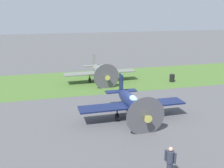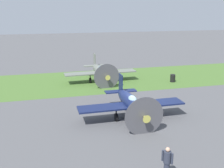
{
  "view_description": "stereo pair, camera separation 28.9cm",
  "coord_description": "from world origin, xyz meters",
  "views": [
    {
      "loc": [
        7.43,
        19.35,
        8.29
      ],
      "look_at": [
        0.85,
        -4.99,
        1.2
      ],
      "focal_mm": 42.38,
      "sensor_mm": 36.0,
      "label": 1
    },
    {
      "loc": [
        7.15,
        19.42,
        8.29
      ],
      "look_at": [
        0.85,
        -4.99,
        1.2
      ],
      "focal_mm": 42.38,
      "sensor_mm": 36.0,
      "label": 2
    }
  ],
  "objects": [
    {
      "name": "airplane_lead",
      "position": [
        0.84,
        0.87,
        1.26
      ],
      "size": [
        8.41,
        6.7,
        3.02
      ],
      "rotation": [
        0.0,
        0.0,
        0.0
      ],
      "color": "#141E47",
      "rests_on": "ground"
    },
    {
      "name": "fuel_drum",
      "position": [
        -7.44,
        -8.22,
        0.45
      ],
      "size": [
        0.6,
        0.6,
        0.9
      ],
      "primitive_type": "cylinder",
      "color": "black",
      "rests_on": "ground"
    },
    {
      "name": "ground_crew_chief",
      "position": [
        1.54,
        8.77,
        0.91
      ],
      "size": [
        0.43,
        0.52,
        1.73
      ],
      "rotation": [
        0.0,
        0.0,
        5.38
      ],
      "color": "#2D3342",
      "rests_on": "ground"
    },
    {
      "name": "grass_verge",
      "position": [
        0.0,
        -11.09,
        0.0
      ],
      "size": [
        120.0,
        11.0,
        0.01
      ],
      "primitive_type": "cube",
      "color": "#476B2D",
      "rests_on": "ground"
    },
    {
      "name": "airplane_wingman",
      "position": [
        0.87,
        -10.57,
        1.28
      ],
      "size": [
        8.55,
        6.78,
        3.06
      ],
      "rotation": [
        0.0,
        0.0,
        0.03
      ],
      "color": "slate",
      "rests_on": "ground"
    },
    {
      "name": "ground_plane",
      "position": [
        0.0,
        0.0,
        0.0
      ],
      "size": [
        160.0,
        160.0,
        0.0
      ],
      "primitive_type": "plane",
      "color": "#515154"
    }
  ]
}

